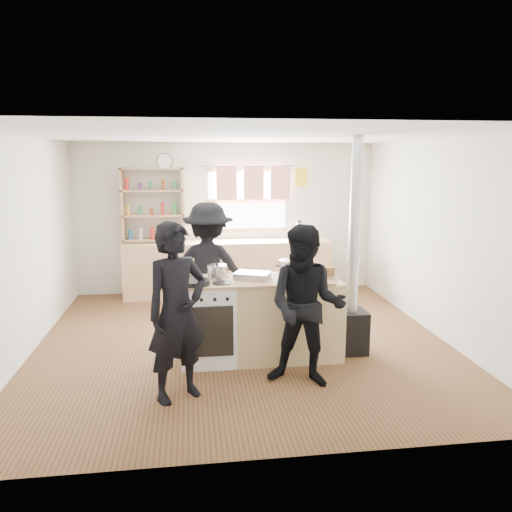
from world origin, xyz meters
name	(u,v)px	position (x,y,z in m)	size (l,w,h in m)	color
ground	(243,342)	(0.00, 0.00, -0.01)	(5.00, 5.00, 0.01)	brown
back_counter	(228,268)	(0.00, 2.22, 0.45)	(3.40, 0.55, 0.90)	tan
shelving_unit	(153,204)	(-1.20, 2.34, 1.51)	(1.00, 0.28, 1.20)	tan
thermos	(299,231)	(1.19, 2.22, 1.05)	(0.10, 0.10, 0.31)	silver
cooking_island	(260,319)	(0.14, -0.55, 0.47)	(1.97, 0.64, 0.93)	white
skillet_greens	(195,282)	(-0.58, -0.72, 0.96)	(0.40, 0.40, 0.05)	black
roast_tray	(252,275)	(0.05, -0.55, 0.97)	(0.44, 0.37, 0.07)	silver
stockpot_stove	(217,272)	(-0.33, -0.48, 1.01)	(0.22, 0.22, 0.18)	silver
stockpot_counter	(290,268)	(0.50, -0.45, 1.02)	(0.27, 0.27, 0.20)	silver
bread_board	(324,273)	(0.85, -0.59, 0.98)	(0.29, 0.22, 0.12)	tan
flue_heater	(352,299)	(1.22, -0.51, 0.65)	(0.35, 0.35, 2.50)	black
person_near_left	(177,312)	(-0.76, -1.40, 0.84)	(0.62, 0.40, 1.69)	black
person_near_right	(306,307)	(0.50, -1.27, 0.81)	(0.79, 0.61, 1.62)	black
person_far	(209,270)	(-0.40, 0.32, 0.85)	(1.10, 0.63, 1.71)	black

